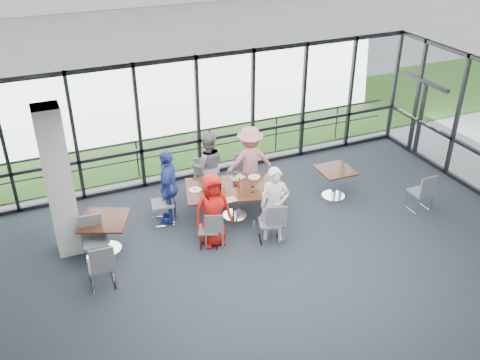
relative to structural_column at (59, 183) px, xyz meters
name	(u,v)px	position (x,y,z in m)	size (l,w,h in m)	color
floor	(290,291)	(3.60, -3.00, -1.61)	(12.00, 10.00, 0.02)	#212631
ceiling	(299,136)	(3.60, -3.00, 1.60)	(12.00, 10.00, 0.04)	white
curtain_wall_back	(198,119)	(3.60, 2.00, 0.00)	(12.00, 0.10, 3.20)	white
exit_door	(420,120)	(9.60, 0.75, -0.55)	(0.12, 1.60, 2.10)	black
structural_column	(59,183)	(0.00, 0.00, 0.00)	(0.50, 0.50, 3.20)	silver
apron	(150,111)	(3.60, 7.00, -1.62)	(80.00, 70.00, 0.02)	gray
grass_strip	(167,132)	(3.60, 5.00, -1.59)	(80.00, 5.00, 0.01)	#205015
guard_rail	(192,149)	(3.60, 2.60, -1.10)	(0.06, 0.06, 12.00)	#2D2D33
main_table	(235,192)	(3.66, -0.19, -0.96)	(2.41, 1.73, 0.75)	#371511
side_table_left	(105,224)	(0.71, -0.32, -0.96)	(1.22, 1.22, 0.75)	#371511
side_table_right	(335,174)	(6.22, -0.34, -0.98)	(0.83, 0.83, 0.75)	#371511
diner_near_left	(213,210)	(2.84, -0.96, -0.79)	(0.79, 0.52, 1.63)	red
diner_near_right	(275,205)	(4.08, -1.33, -0.76)	(0.62, 0.45, 1.69)	silver
diner_far_left	(208,166)	(3.41, 0.85, -0.75)	(0.83, 0.51, 1.70)	slate
diner_far_right	(250,161)	(4.41, 0.64, -0.72)	(1.14, 0.59, 1.76)	#D27F7D
diner_end	(169,186)	(2.26, 0.25, -0.72)	(1.03, 0.56, 1.75)	#2A429E
chair_main_nl	(208,230)	(2.70, -1.04, -1.19)	(0.40, 0.40, 0.83)	slate
chair_main_nr	(270,223)	(3.96, -1.37, -1.15)	(0.44, 0.44, 0.91)	slate
chair_main_fl	(209,179)	(3.44, 0.92, -1.14)	(0.45, 0.45, 0.92)	slate
chair_main_fr	(248,174)	(4.39, 0.72, -1.12)	(0.47, 0.47, 0.96)	slate
chair_main_end	(163,203)	(2.08, 0.22, -1.11)	(0.48, 0.48, 0.98)	slate
chair_spare_la	(101,265)	(0.41, -1.42, -1.12)	(0.47, 0.47, 0.96)	slate
chair_spare_lb	(95,242)	(0.45, -0.65, -1.12)	(0.47, 0.47, 0.97)	slate
chair_spare_r	(421,192)	(7.72, -1.65, -1.13)	(0.46, 0.46, 0.95)	slate
plate_nl	(208,199)	(2.94, -0.40, -0.84)	(0.27, 0.27, 0.01)	white
plate_nr	(268,194)	(4.22, -0.76, -0.84)	(0.27, 0.27, 0.01)	white
plate_fl	(209,180)	(3.26, 0.35, -0.84)	(0.26, 0.26, 0.01)	white
plate_fr	(254,177)	(4.27, 0.08, -0.84)	(0.28, 0.28, 0.01)	white
plate_end	(195,190)	(2.81, 0.07, -0.84)	(0.27, 0.27, 0.01)	white
tumbler_a	(224,191)	(3.33, -0.34, -0.77)	(0.08, 0.08, 0.15)	white
tumbler_b	(252,189)	(3.94, -0.53, -0.78)	(0.07, 0.07, 0.13)	white
tumbler_c	(234,180)	(3.75, 0.04, -0.78)	(0.07, 0.07, 0.15)	white
tumbler_d	(204,191)	(2.95, -0.15, -0.78)	(0.07, 0.07, 0.13)	white
menu_a	(229,200)	(3.35, -0.63, -0.85)	(0.31, 0.22, 0.00)	beige
menu_b	(277,193)	(4.42, -0.77, -0.85)	(0.31, 0.22, 0.00)	beige
menu_c	(238,177)	(3.92, 0.22, -0.85)	(0.31, 0.22, 0.00)	beige
condiment_caddy	(236,184)	(3.74, -0.09, -0.83)	(0.10, 0.07, 0.04)	black
ketchup_bottle	(238,184)	(3.74, -0.20, -0.76)	(0.06, 0.06, 0.18)	#B31E16
green_bottle	(239,182)	(3.78, -0.15, -0.75)	(0.05, 0.05, 0.20)	#177B1A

